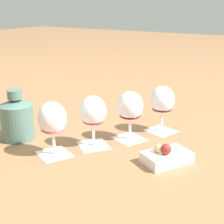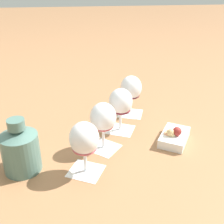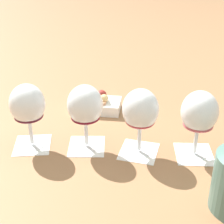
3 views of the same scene
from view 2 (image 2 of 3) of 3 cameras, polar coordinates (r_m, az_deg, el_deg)
ground_plane at (r=1.04m, az=-0.19°, el=-5.39°), size 8.00×8.00×0.00m
tasting_card_0 at (r=0.89m, az=-5.33°, el=-11.82°), size 0.13×0.13×0.00m
tasting_card_1 at (r=0.99m, az=-1.72°, el=-7.16°), size 0.13×0.14×0.00m
tasting_card_2 at (r=1.09m, az=1.68°, el=-3.56°), size 0.12×0.13×0.00m
tasting_card_3 at (r=1.21m, az=3.72°, el=-0.29°), size 0.12×0.12×0.00m
wine_glass_0 at (r=0.82m, az=-5.67°, el=-5.72°), size 0.09×0.09×0.17m
wine_glass_1 at (r=0.93m, az=-1.82°, el=-1.47°), size 0.09×0.09×0.17m
wine_glass_2 at (r=1.04m, az=1.76°, el=1.77°), size 0.09×0.09×0.17m
wine_glass_3 at (r=1.16m, az=3.88°, el=4.62°), size 0.09×0.09×0.17m
ceramic_vase at (r=0.89m, az=-18.12°, el=-7.10°), size 0.11×0.11×0.18m
snack_dish at (r=1.04m, az=12.54°, el=-4.90°), size 0.16×0.15×0.07m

